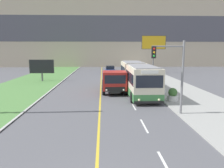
% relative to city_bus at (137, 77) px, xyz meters
% --- Properties ---
extents(apartment_block_background, '(80.00, 8.04, 18.50)m').
position_rel_city_bus_xyz_m(apartment_block_background, '(-3.96, 37.40, 7.69)').
color(apartment_block_background, '#BCAD93').
rests_on(apartment_block_background, ground_plane).
extents(city_bus, '(2.64, 12.82, 3.08)m').
position_rel_city_bus_xyz_m(city_bus, '(0.00, 0.00, 0.00)').
color(city_bus, beige).
rests_on(city_bus, ground_plane).
extents(dump_truck, '(2.49, 6.40, 2.37)m').
position_rel_city_bus_xyz_m(dump_truck, '(-2.53, -0.54, -0.35)').
color(dump_truck, black).
rests_on(dump_truck, ground_plane).
extents(car_distant, '(1.80, 4.30, 1.45)m').
position_rel_city_bus_xyz_m(car_distant, '(-2.32, 18.41, -0.88)').
color(car_distant, '#2D4784').
rests_on(car_distant, ground_plane).
extents(traffic_light_mast, '(2.28, 0.32, 5.19)m').
position_rel_city_bus_xyz_m(traffic_light_mast, '(1.12, -8.50, 1.76)').
color(traffic_light_mast, slate).
rests_on(traffic_light_mast, ground_plane).
extents(billboard_large, '(4.63, 0.24, 7.15)m').
position_rel_city_bus_xyz_m(billboard_large, '(6.02, 18.56, 3.97)').
color(billboard_large, '#59595B').
rests_on(billboard_large, ground_plane).
extents(billboard_small, '(3.49, 0.24, 3.12)m').
position_rel_city_bus_xyz_m(billboard_small, '(-12.51, 8.48, 0.50)').
color(billboard_small, '#59595B').
rests_on(billboard_small, ground_plane).
extents(planter_round_near, '(0.98, 0.98, 1.14)m').
position_rel_city_bus_xyz_m(planter_round_near, '(2.47, -4.61, -0.99)').
color(planter_round_near, silver).
rests_on(planter_round_near, sidewalk_right).
extents(planter_round_second, '(0.98, 0.98, 1.10)m').
position_rel_city_bus_xyz_m(planter_round_second, '(2.44, -0.74, -1.01)').
color(planter_round_second, silver).
rests_on(planter_round_second, sidewalk_right).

